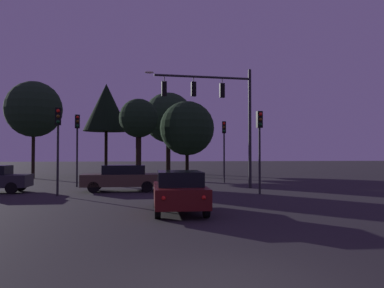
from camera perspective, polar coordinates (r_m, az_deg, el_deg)
ground_plane at (r=30.61m, az=-5.43°, el=-5.53°), size 168.00×168.00×0.00m
traffic_signal_mast_arm at (r=24.40m, az=3.95°, el=5.95°), size 6.82×0.73×7.59m
traffic_light_corner_left at (r=26.37m, az=-16.65°, el=1.15°), size 0.35×0.38×4.75m
traffic_light_corner_right at (r=29.24m, az=4.78°, el=0.69°), size 0.35×0.38×4.64m
traffic_light_median at (r=21.04m, az=9.99°, el=1.27°), size 0.33×0.37×4.47m
traffic_light_far_side at (r=21.01m, az=-19.26°, el=1.47°), size 0.34×0.37×4.55m
car_nearside_lane at (r=14.35m, az=-1.91°, el=-6.93°), size 1.96×4.22×1.52m
car_crossing_left at (r=22.64m, az=-10.36°, el=-4.92°), size 4.54×1.83×1.52m
tree_behind_sign at (r=44.26m, az=-3.54°, el=3.90°), size 5.74×5.74×9.22m
tree_left_far at (r=36.85m, az=-0.74°, el=2.34°), size 5.21×5.21×7.24m
tree_center_horizon at (r=37.05m, az=-22.42°, el=4.78°), size 4.96×4.96×8.63m
tree_right_cluster at (r=35.13m, az=-7.92°, el=3.69°), size 3.52×3.52×7.16m
tree_lot_edge at (r=39.85m, az=-12.60°, el=5.29°), size 4.55×4.55×9.27m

